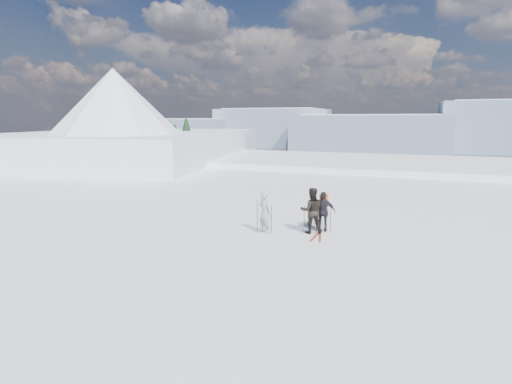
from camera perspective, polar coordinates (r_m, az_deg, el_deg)
lake_basin at (r=42.68m, az=16.35°, el=-5.00°), size 820.00×820.00×71.62m
far_mountain_range at (r=466.79m, az=24.71°, el=8.05°), size 770.00×110.00×53.00m
near_ridge at (r=50.81m, az=-14.86°, el=0.99°), size 31.37×35.68×25.62m
skier_grey at (r=16.01m, az=1.27°, el=-2.91°), size 0.74×0.65×1.71m
skier_dark at (r=16.13m, az=7.93°, el=-2.64°), size 1.09×0.98×1.86m
skier_pack at (r=16.44m, az=9.62°, el=-2.80°), size 1.03×0.58×1.66m
backpack at (r=16.48m, az=9.74°, el=1.00°), size 0.39×0.26×0.47m
ski_poles at (r=16.13m, az=6.17°, el=-3.75°), size 2.79×1.08×1.35m
skis_loose at (r=16.01m, az=8.87°, el=-6.14°), size 0.43×1.70×0.03m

